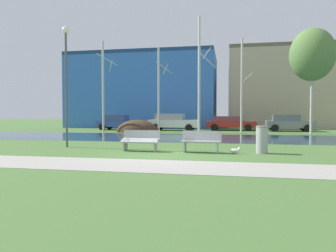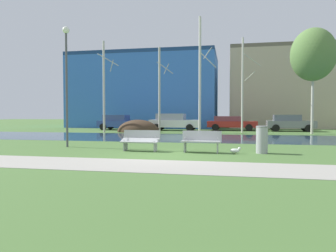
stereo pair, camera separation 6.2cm
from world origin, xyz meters
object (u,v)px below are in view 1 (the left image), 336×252
object	(u,v)px
parked_van_nearest_blue	(118,122)
parked_sedan_second_white	(173,122)
bench_right	(201,141)
streetlamp	(66,67)
trash_bin	(262,139)
parked_wagon_fourth_grey	(288,123)
bench_left	(141,140)
seagull	(236,150)
parked_hatch_third_red	(230,123)

from	to	relation	value
parked_van_nearest_blue	parked_sedan_second_white	bearing A→B (deg)	-1.26
bench_right	streetlamp	xyz separation A→B (m)	(-6.38, 0.88, 3.25)
trash_bin	parked_wagon_fourth_grey	distance (m)	16.98
bench_left	seagull	bearing A→B (deg)	-2.53
parked_sedan_second_white	parked_wagon_fourth_grey	size ratio (longest dim) A/B	1.14
bench_right	streetlamp	world-z (taller)	streetlamp
bench_left	parked_sedan_second_white	distance (m)	16.09
bench_right	trash_bin	xyz separation A→B (m)	(2.37, 0.17, 0.09)
bench_left	trash_bin	distance (m)	4.92
seagull	parked_hatch_third_red	bearing A→B (deg)	90.18
parked_van_nearest_blue	parked_hatch_third_red	distance (m)	10.77
parked_wagon_fourth_grey	bench_right	bearing A→B (deg)	-110.96
seagull	parked_wagon_fourth_grey	size ratio (longest dim) A/B	0.11
parked_wagon_fourth_grey	parked_sedan_second_white	bearing A→B (deg)	-176.42
seagull	parked_van_nearest_blue	world-z (taller)	parked_van_nearest_blue
parked_hatch_third_red	parked_wagon_fourth_grey	world-z (taller)	parked_wagon_fourth_grey
streetlamp	parked_wagon_fourth_grey	xyz separation A→B (m)	(12.77, 15.79, -2.95)
seagull	parked_wagon_fourth_grey	bearing A→B (deg)	73.36
bench_left	parked_sedan_second_white	bearing A→B (deg)	95.06
bench_left	parked_van_nearest_blue	world-z (taller)	parked_van_nearest_blue
seagull	parked_van_nearest_blue	xyz separation A→B (m)	(-10.78, 16.31, 0.63)
parked_van_nearest_blue	parked_wagon_fourth_grey	xyz separation A→B (m)	(15.82, 0.53, 0.01)
trash_bin	parked_van_nearest_blue	distance (m)	19.86
seagull	parked_wagon_fourth_grey	distance (m)	17.59
parked_hatch_third_red	trash_bin	bearing A→B (deg)	-86.37
bench_right	parked_sedan_second_white	xyz separation A→B (m)	(-3.96, 16.02, 0.35)
bench_left	trash_bin	bearing A→B (deg)	2.02
bench_left	parked_wagon_fourth_grey	distance (m)	18.91
bench_right	parked_sedan_second_white	bearing A→B (deg)	103.90
streetlamp	parked_sedan_second_white	world-z (taller)	streetlamp
streetlamp	parked_sedan_second_white	size ratio (longest dim) A/B	1.20
trash_bin	parked_sedan_second_white	bearing A→B (deg)	111.80
trash_bin	parked_van_nearest_blue	bearing A→B (deg)	126.47
bench_left	bench_right	bearing A→B (deg)	0.00
parked_sedan_second_white	parked_hatch_third_red	distance (m)	5.38
parked_van_nearest_blue	parked_wagon_fourth_grey	distance (m)	15.82
parked_van_nearest_blue	parked_sedan_second_white	size ratio (longest dim) A/B	0.87
bench_right	seagull	size ratio (longest dim) A/B	3.54
bench_left	seagull	world-z (taller)	bench_left
bench_right	parked_hatch_third_red	world-z (taller)	parked_hatch_third_red
bench_left	parked_van_nearest_blue	bearing A→B (deg)	113.09
parked_sedan_second_white	parked_hatch_third_red	xyz separation A→B (m)	(5.26, 1.11, -0.10)
bench_right	bench_left	bearing A→B (deg)	180.00
seagull	bench_left	bearing A→B (deg)	177.47
trash_bin	parked_wagon_fourth_grey	xyz separation A→B (m)	(4.01, 16.49, 0.22)
bench_right	parked_wagon_fourth_grey	distance (m)	17.85
bench_left	streetlamp	size ratio (longest dim) A/B	0.29
streetlamp	parked_van_nearest_blue	xyz separation A→B (m)	(-3.05, 15.26, -2.96)
bench_left	trash_bin	size ratio (longest dim) A/B	1.49
parked_wagon_fourth_grey	parked_van_nearest_blue	bearing A→B (deg)	-178.09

